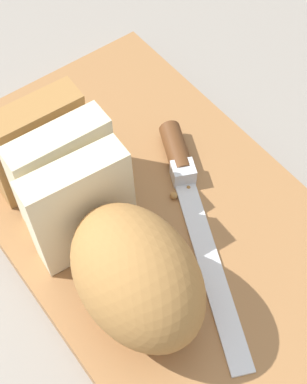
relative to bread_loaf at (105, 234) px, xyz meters
name	(u,v)px	position (x,y,z in m)	size (l,w,h in m)	color
ground_plane	(154,222)	(0.02, -0.06, -0.07)	(3.00, 3.00, 0.00)	gray
cutting_board	(154,216)	(0.02, -0.06, -0.06)	(0.43, 0.27, 0.02)	#9E6B3D
bread_loaf	(105,234)	(0.00, 0.00, 0.00)	(0.24, 0.10, 0.11)	#A8753D
bread_knife	(185,180)	(0.03, -0.11, -0.04)	(0.24, 0.12, 0.02)	silver
crumb_near_knife	(191,191)	(0.02, -0.11, -0.05)	(0.00, 0.00, 0.00)	#A8753D
crumb_near_loaf	(174,195)	(0.02, -0.09, -0.05)	(0.01, 0.01, 0.01)	#A8753D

